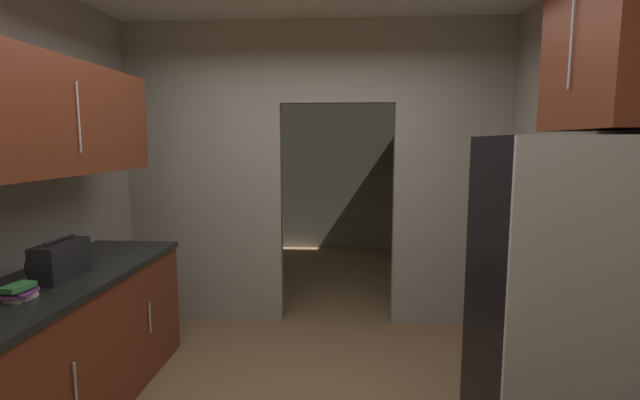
# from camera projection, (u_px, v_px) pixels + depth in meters

# --- Properties ---
(kitchen_partition) EXTENTS (3.52, 0.12, 2.78)m
(kitchen_partition) POSITION_uv_depth(u_px,v_px,m) (309.00, 165.00, 4.17)
(kitchen_partition) COLOR #9E998C
(kitchen_partition) RESTS_ON ground
(adjoining_room_shell) EXTENTS (3.52, 3.07, 2.78)m
(adjoining_room_shell) POSITION_uv_depth(u_px,v_px,m) (327.00, 165.00, 6.22)
(adjoining_room_shell) COLOR gray
(adjoining_room_shell) RESTS_ON ground
(refrigerator) EXTENTS (0.71, 0.73, 1.73)m
(refrigerator) POSITION_uv_depth(u_px,v_px,m) (554.00, 308.00, 2.27)
(refrigerator) COLOR black
(refrigerator) RESTS_ON ground
(lower_cabinet_run) EXTENTS (0.69, 1.98, 0.89)m
(lower_cabinet_run) POSITION_uv_depth(u_px,v_px,m) (66.00, 347.00, 2.76)
(lower_cabinet_run) COLOR maroon
(lower_cabinet_run) RESTS_ON ground
(upper_cabinet_counterside) EXTENTS (0.36, 1.78, 0.67)m
(upper_cabinet_counterside) POSITION_uv_depth(u_px,v_px,m) (48.00, 117.00, 2.58)
(upper_cabinet_counterside) COLOR maroon
(upper_cabinet_fridgeside) EXTENTS (0.36, 0.78, 1.00)m
(upper_cabinet_fridgeside) POSITION_uv_depth(u_px,v_px,m) (611.00, 25.00, 2.18)
(upper_cabinet_fridgeside) COLOR maroon
(boombox) EXTENTS (0.16, 0.38, 0.25)m
(boombox) POSITION_uv_depth(u_px,v_px,m) (60.00, 260.00, 2.66)
(boombox) COLOR black
(boombox) RESTS_ON lower_cabinet_run
(book_stack) EXTENTS (0.15, 0.18, 0.08)m
(book_stack) POSITION_uv_depth(u_px,v_px,m) (19.00, 292.00, 2.30)
(book_stack) COLOR beige
(book_stack) RESTS_ON lower_cabinet_run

